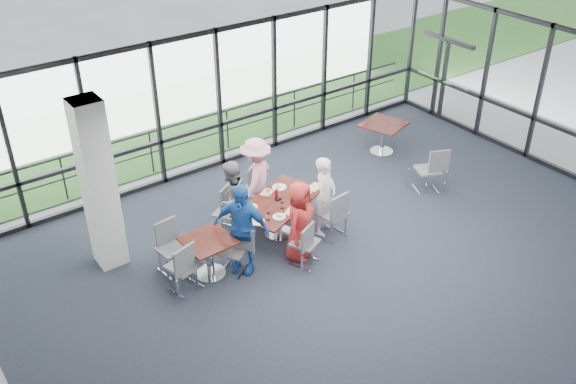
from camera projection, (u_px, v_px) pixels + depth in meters
floor at (367, 270)px, 11.57m from camera, size 12.00×10.00×0.02m
ceiling at (380, 106)px, 9.90m from camera, size 12.00×10.00×0.04m
wall_left at (5, 349)px, 7.71m from camera, size 0.10×10.00×3.20m
curtain_wall_back at (219, 99)px, 14.18m from camera, size 12.00×0.10×3.20m
exit_door at (444, 80)px, 16.64m from camera, size 0.12×1.60×2.10m
structural_column at (99, 186)px, 10.98m from camera, size 0.50×0.50×3.20m
apron at (132, 96)px, 18.47m from camera, size 80.00×70.00×0.02m
grass_strip at (164, 119)px, 17.07m from camera, size 80.00×5.00×0.01m
guard_rail at (208, 134)px, 15.16m from camera, size 12.00×0.06×0.06m
main_table at (279, 207)px, 12.23m from camera, size 2.03×1.58×0.75m
side_table_left at (208, 246)px, 11.15m from camera, size 0.84×0.84×0.75m
side_table_right at (383, 128)px, 15.14m from camera, size 1.15×1.15×0.75m
diner_near_left at (299, 221)px, 11.53m from camera, size 0.91×0.82×1.56m
diner_near_right at (325, 196)px, 12.20m from camera, size 0.73×0.67×1.62m
diner_far_left at (231, 199)px, 12.18m from camera, size 0.88×0.77×1.55m
diner_far_right at (256, 178)px, 12.72m from camera, size 1.22×1.08×1.69m
diner_end at (241, 228)px, 11.16m from camera, size 1.06×1.16×1.76m
chair_main_nl at (305, 243)px, 11.51m from camera, size 0.59×0.59×0.91m
chair_main_nr at (333, 214)px, 12.25m from camera, size 0.54×0.54×0.99m
chair_main_fl at (226, 213)px, 12.39m from camera, size 0.58×0.58×0.87m
chair_main_fr at (253, 192)px, 13.00m from camera, size 0.63×0.63×0.92m
chair_main_end at (233, 251)px, 11.32m from camera, size 0.60×0.60×0.89m
chair_spare_la at (183, 266)px, 10.86m from camera, size 0.60×0.60×1.00m
chair_spare_lb at (171, 249)px, 11.32m from camera, size 0.51×0.51×0.94m
chair_spare_r at (428, 170)px, 13.71m from camera, size 0.64×0.64×0.99m
plate_nl at (279, 217)px, 11.68m from camera, size 0.24×0.24×0.01m
plate_nr at (305, 192)px, 12.42m from camera, size 0.24×0.24×0.01m
plate_fl at (251, 207)px, 11.97m from camera, size 0.25×0.25×0.01m
plate_fr at (279, 187)px, 12.58m from camera, size 0.28×0.28×0.01m
plate_end at (257, 221)px, 11.55m from camera, size 0.28×0.28×0.01m
tumbler_a at (282, 206)px, 11.90m from camera, size 0.06×0.06×0.13m
tumbler_b at (296, 193)px, 12.27m from camera, size 0.07×0.07×0.13m
tumbler_c at (268, 193)px, 12.27m from camera, size 0.07×0.07×0.13m
tumbler_d at (268, 217)px, 11.58m from camera, size 0.07×0.07×0.14m
menu_a at (291, 211)px, 11.85m from camera, size 0.35×0.31×0.00m
menu_b at (314, 187)px, 12.60m from camera, size 0.37×0.30×0.00m
menu_c at (267, 192)px, 12.42m from camera, size 0.34×0.31×0.00m
condiment_caddy at (278, 199)px, 12.18m from camera, size 0.10×0.07×0.04m
ketchup_bottle at (276, 194)px, 12.19m from camera, size 0.06×0.06×0.18m
green_bottle at (277, 193)px, 12.21m from camera, size 0.05×0.05×0.20m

